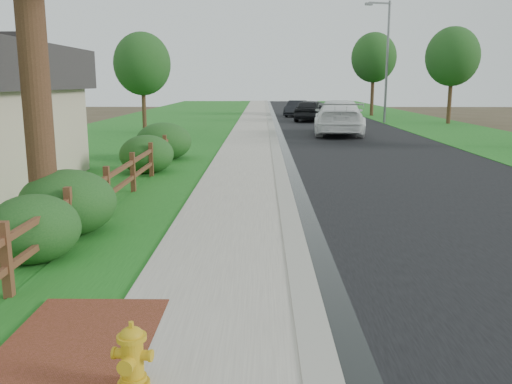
{
  "coord_description": "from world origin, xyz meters",
  "views": [
    {
      "loc": [
        -0.19,
        -6.45,
        2.89
      ],
      "look_at": [
        -0.31,
        4.18,
        0.74
      ],
      "focal_mm": 38.0,
      "sensor_mm": 36.0,
      "label": 1
    }
  ],
  "objects_px": {
    "white_suv": "(339,117)",
    "streetlight": "(385,55)",
    "ranch_fence": "(121,178)",
    "dark_car_mid": "(310,110)",
    "fire_hydrant": "(132,357)"
  },
  "relations": [
    {
      "from": "ranch_fence",
      "to": "dark_car_mid",
      "type": "xyz_separation_m",
      "value": [
        7.03,
        28.71,
        0.22
      ]
    },
    {
      "from": "white_suv",
      "to": "dark_car_mid",
      "type": "distance_m",
      "value": 10.97
    },
    {
      "from": "dark_car_mid",
      "to": "streetlight",
      "type": "height_order",
      "value": "streetlight"
    },
    {
      "from": "ranch_fence",
      "to": "dark_car_mid",
      "type": "relative_size",
      "value": 3.54
    },
    {
      "from": "ranch_fence",
      "to": "fire_hydrant",
      "type": "xyz_separation_m",
      "value": [
        2.21,
        -8.27,
        -0.22
      ]
    },
    {
      "from": "fire_hydrant",
      "to": "dark_car_mid",
      "type": "bearing_deg",
      "value": 82.58
    },
    {
      "from": "fire_hydrant",
      "to": "white_suv",
      "type": "xyz_separation_m",
      "value": [
        5.5,
        26.03,
        0.58
      ]
    },
    {
      "from": "white_suv",
      "to": "dark_car_mid",
      "type": "bearing_deg",
      "value": -80.09
    },
    {
      "from": "fire_hydrant",
      "to": "dark_car_mid",
      "type": "relative_size",
      "value": 0.14
    },
    {
      "from": "ranch_fence",
      "to": "fire_hydrant",
      "type": "bearing_deg",
      "value": -75.0
    },
    {
      "from": "white_suv",
      "to": "streetlight",
      "type": "relative_size",
      "value": 0.78
    },
    {
      "from": "dark_car_mid",
      "to": "streetlight",
      "type": "relative_size",
      "value": 0.56
    },
    {
      "from": "streetlight",
      "to": "fire_hydrant",
      "type": "bearing_deg",
      "value": -105.81
    },
    {
      "from": "fire_hydrant",
      "to": "ranch_fence",
      "type": "bearing_deg",
      "value": 105.0
    },
    {
      "from": "white_suv",
      "to": "streetlight",
      "type": "distance_m",
      "value": 10.76
    }
  ]
}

